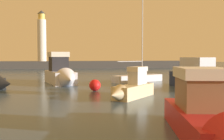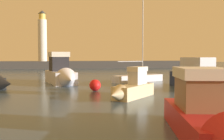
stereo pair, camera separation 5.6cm
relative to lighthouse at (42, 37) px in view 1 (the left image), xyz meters
The scene contains 9 objects.
ground_plane 37.08m from the lighthouse, 74.72° to the right, with size 220.00×220.00×0.00m, color #384C60.
breakwater 11.99m from the lighthouse, ahead, with size 75.24×4.55×1.97m, color #423F3D.
lighthouse is the anchor object (origin of this frame).
motorboat_0 41.57m from the lighthouse, 83.60° to the right, with size 4.11×8.89×4.10m.
motorboat_1 53.83m from the lighthouse, 79.53° to the right, with size 4.75×4.85×2.47m.
motorboat_2 64.38m from the lighthouse, 81.29° to the right, with size 3.92×8.10×3.17m.
motorboat_4 52.96m from the lighthouse, 68.96° to the right, with size 5.10×9.68×3.62m.
sailboat_moored 42.89m from the lighthouse, 70.48° to the right, with size 7.11×4.22×10.42m.
mooring_buoy 48.93m from the lighthouse, 81.04° to the right, with size 1.07×1.07×1.07m, color red.
Camera 1 is at (-5.25, -1.94, 3.15)m, focal length 42.31 mm.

